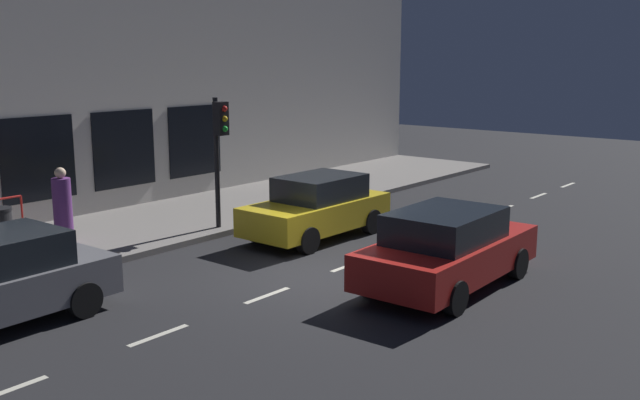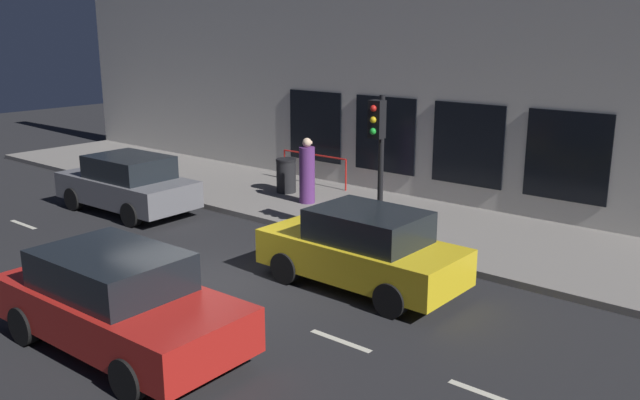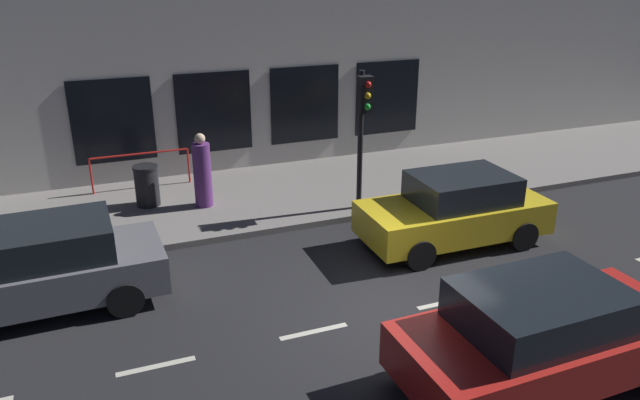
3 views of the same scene
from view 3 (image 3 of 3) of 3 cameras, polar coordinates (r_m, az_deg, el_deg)
name	(u,v)px [view 3 (image 3 of 3)]	position (r m, az deg, el deg)	size (l,w,h in m)	color
ground_plane	(398,313)	(11.13, 7.28, -10.38)	(60.00, 60.00, 0.00)	#232326
sidewalk	(287,193)	(16.27, -3.13, 0.70)	(4.50, 32.00, 0.15)	gray
building_facade	(254,24)	(17.73, -6.12, 15.96)	(0.65, 32.00, 8.36)	beige
lane_centre_line	(447,302)	(11.58, 11.70, -9.28)	(0.12, 27.20, 0.01)	beige
traffic_light	(363,114)	(14.29, 4.04, 7.96)	(0.47, 0.32, 3.35)	black
parked_car_0	(455,210)	(13.57, 12.48, -0.91)	(1.86, 4.07, 1.58)	gold
parked_car_1	(544,335)	(9.61, 20.08, -11.70)	(2.05, 4.46, 1.58)	red
parked_car_2	(43,267)	(11.90, -24.31, -5.70)	(1.99, 4.21, 1.58)	slate
pedestrian_0	(202,173)	(15.19, -10.88, 2.47)	(0.61, 0.61, 1.84)	#5B2D70
trash_bin	(147,185)	(15.65, -15.79, 1.31)	(0.61, 0.61, 1.02)	black
red_railing	(140,161)	(16.80, -16.38, 3.47)	(0.05, 2.55, 0.97)	red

